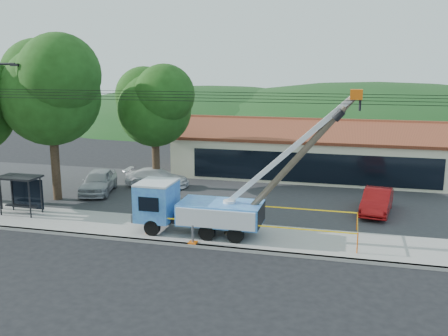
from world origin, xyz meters
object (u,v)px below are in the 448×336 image
(car_white, at_px, (158,188))
(utility_truck, at_px, (196,207))
(leaning_pole, at_px, (295,161))
(car_red, at_px, (376,214))
(car_silver, at_px, (99,194))
(bus_shelter, at_px, (22,186))

(car_white, bearing_deg, utility_truck, -152.76)
(utility_truck, height_order, car_white, utility_truck)
(leaning_pole, bearing_deg, utility_truck, -179.21)
(utility_truck, xyz_separation_m, car_red, (9.37, 6.24, -1.57))
(leaning_pole, relative_size, car_silver, 1.59)
(leaning_pole, relative_size, car_white, 1.64)
(car_silver, bearing_deg, car_red, -15.29)
(utility_truck, distance_m, bus_shelter, 11.14)
(utility_truck, height_order, leaning_pole, utility_truck)
(car_white, bearing_deg, leaning_pole, -135.20)
(bus_shelter, xyz_separation_m, car_white, (5.23, 8.30, -1.83))
(bus_shelter, xyz_separation_m, car_silver, (1.93, 5.64, -1.83))
(car_red, bearing_deg, leaning_pole, -116.53)
(car_silver, bearing_deg, utility_truck, -49.73)
(car_silver, height_order, car_red, car_silver)
(utility_truck, xyz_separation_m, car_silver, (-9.17, 6.42, -1.57))
(car_red, bearing_deg, car_silver, -172.12)
(car_silver, bearing_deg, leaning_pole, -38.81)
(car_white, bearing_deg, car_red, -106.23)
(car_red, distance_m, car_white, 15.51)
(car_silver, relative_size, car_red, 1.08)
(leaning_pole, relative_size, bus_shelter, 3.17)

